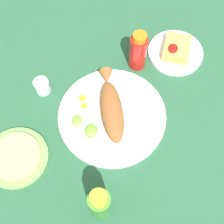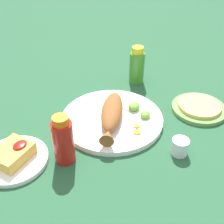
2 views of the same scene
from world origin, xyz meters
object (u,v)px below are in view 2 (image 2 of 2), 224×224
at_px(fork_far, 109,101).
at_px(tortilla_plate, 199,109).
at_px(hot_sauce_bottle_green, 137,66).
at_px(fork_near, 98,104).
at_px(hot_sauce_bottle_red, 63,141).
at_px(salt_cup, 180,148).
at_px(side_plate_fries, 14,160).
at_px(main_plate, 112,119).
at_px(fried_fish, 112,113).

relative_size(fork_far, tortilla_plate, 0.96).
bearing_deg(hot_sauce_bottle_green, tortilla_plate, -105.26).
distance_m(hot_sauce_bottle_green, tortilla_plate, 0.30).
bearing_deg(tortilla_plate, fork_far, 113.95).
relative_size(fork_near, fork_far, 0.93).
distance_m(hot_sauce_bottle_red, salt_cup, 0.34).
distance_m(fork_far, side_plate_fries, 0.39).
height_order(main_plate, fried_fish, fried_fish).
height_order(fried_fish, fork_near, fried_fish).
xyz_separation_m(fork_far, side_plate_fries, (-0.37, 0.10, -0.01)).
height_order(fork_near, side_plate_fries, fork_near).
bearing_deg(hot_sauce_bottle_green, fried_fish, -171.30).
relative_size(fork_near, hot_sauce_bottle_red, 1.12).
relative_size(fried_fish, fork_near, 1.51).
height_order(main_plate, hot_sauce_bottle_green, hot_sauce_bottle_green).
distance_m(fried_fish, hot_sauce_bottle_red, 0.21).
height_order(hot_sauce_bottle_red, side_plate_fries, hot_sauce_bottle_red).
distance_m(main_plate, salt_cup, 0.25).
relative_size(main_plate, salt_cup, 6.79).
height_order(fork_far, tortilla_plate, fork_far).
bearing_deg(fork_far, hot_sauce_bottle_green, -82.66).
height_order(fork_near, fork_far, same).
bearing_deg(fried_fish, hot_sauce_bottle_red, 147.26).
distance_m(fork_far, salt_cup, 0.32).
bearing_deg(main_plate, fried_fish, -157.42).
distance_m(fork_far, hot_sauce_bottle_green, 0.21).
bearing_deg(fried_fish, fork_far, 10.36).
bearing_deg(side_plate_fries, main_plate, -27.40).
distance_m(fried_fish, side_plate_fries, 0.33).
relative_size(fork_near, hot_sauce_bottle_green, 1.11).
bearing_deg(salt_cup, main_plate, 80.77).
distance_m(fried_fish, hot_sauce_bottle_green, 0.30).
bearing_deg(fork_near, main_plate, -178.52).
bearing_deg(fork_near, tortilla_plate, -125.91).
distance_m(main_plate, hot_sauce_bottle_red, 0.23).
xyz_separation_m(main_plate, fork_near, (0.04, 0.08, 0.01)).
distance_m(fried_fish, tortilla_plate, 0.32).
bearing_deg(hot_sauce_bottle_red, hot_sauce_bottle_green, 0.89).
xyz_separation_m(hot_sauce_bottle_green, side_plate_fries, (-0.58, 0.12, -0.06)).
bearing_deg(side_plate_fries, hot_sauce_bottle_red, -57.83).
height_order(fried_fish, hot_sauce_bottle_green, hot_sauce_bottle_green).
distance_m(fried_fish, fork_near, 0.10).
relative_size(main_plate, hot_sauce_bottle_green, 2.23).
height_order(hot_sauce_bottle_red, salt_cup, hot_sauce_bottle_red).
relative_size(main_plate, fried_fish, 1.32).
bearing_deg(tortilla_plate, fried_fish, 132.63).
relative_size(salt_cup, side_plate_fries, 0.26).
bearing_deg(fork_near, side_plate_fries, 103.94).
relative_size(fork_far, hot_sauce_bottle_green, 1.20).
distance_m(salt_cup, side_plate_fries, 0.48).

